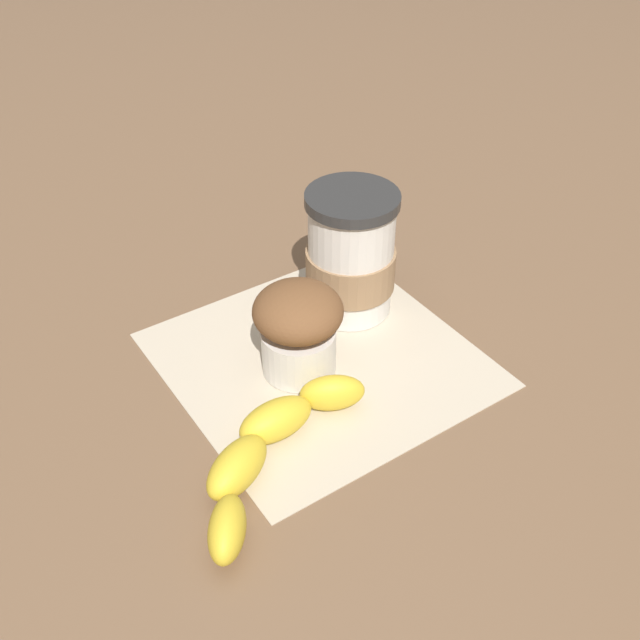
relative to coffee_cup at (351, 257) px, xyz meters
The scene contains 5 objects.
ground_plane 0.10m from the coffee_cup, 38.21° to the right, with size 3.00×3.00×0.00m, color brown.
paper_napkin 0.10m from the coffee_cup, 38.21° to the right, with size 0.25×0.25×0.00m, color beige.
coffee_cup is the anchor object (origin of this frame).
muffin 0.10m from the coffee_cup, 45.63° to the right, with size 0.08×0.08×0.08m.
banana 0.21m from the coffee_cup, 36.97° to the right, with size 0.15×0.16×0.03m.
Camera 1 is at (0.47, -0.15, 0.44)m, focal length 42.00 mm.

